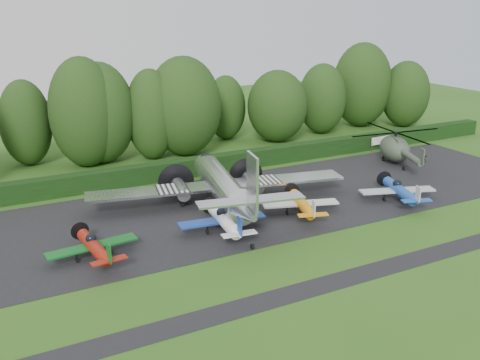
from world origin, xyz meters
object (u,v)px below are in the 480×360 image
transport_plane (224,186)px  light_plane_orange (302,204)px  helicopter (395,146)px  light_plane_blue (399,190)px  light_plane_red (94,246)px  light_plane_white (224,220)px  sign_board (381,141)px

transport_plane → light_plane_orange: bearing=-51.5°
transport_plane → helicopter: 25.25m
light_plane_blue → helicopter: helicopter is taller
transport_plane → light_plane_red: 14.27m
light_plane_white → helicopter: (27.39, 9.34, 0.89)m
light_plane_orange → light_plane_blue: bearing=-25.8°
light_plane_white → light_plane_blue: (18.42, -1.05, -0.01)m
light_plane_blue → helicopter: bearing=30.5°
light_plane_red → light_plane_blue: bearing=3.4°
light_plane_red → light_plane_blue: (29.21, -1.15, 0.09)m
sign_board → helicopter: bearing=-113.1°
transport_plane → light_plane_orange: size_ratio=3.38×
transport_plane → light_plane_blue: bearing=-32.6°
light_plane_orange → sign_board: (21.98, 14.32, 0.11)m
helicopter → sign_board: 6.10m
sign_board → light_plane_orange: bearing=-143.8°
light_plane_white → light_plane_red: bearing=172.8°
light_plane_orange → helicopter: 21.29m
transport_plane → light_plane_white: (-2.49, -5.18, -1.03)m
light_plane_white → helicopter: helicopter is taller
light_plane_orange → light_plane_blue: (10.34, -1.49, 0.07)m
light_plane_white → light_plane_blue: size_ratio=1.01×
transport_plane → sign_board: bearing=8.0°
transport_plane → helicopter: transport_plane is taller
light_plane_white → light_plane_orange: bearing=-3.5°
helicopter → light_plane_blue: bearing=-152.6°
transport_plane → light_plane_blue: size_ratio=3.19×
transport_plane → light_plane_orange: 7.41m
light_plane_red → sign_board: size_ratio=2.23×
light_plane_orange → sign_board: bearing=15.5°
light_plane_blue → light_plane_white: bearing=158.1°
light_plane_orange → transport_plane: bearing=122.1°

